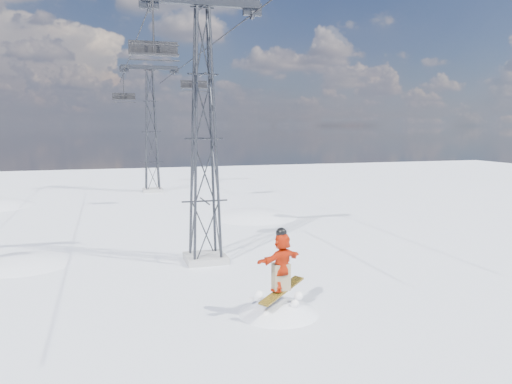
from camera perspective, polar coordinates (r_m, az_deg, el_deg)
ground at (r=15.20m, az=-2.76°, el=-15.90°), size 120.00×120.00×0.00m
snow_terrain at (r=38.15m, az=-18.31°, el=-17.04°), size 39.00×37.00×22.00m
lift_tower_near at (r=21.94m, az=-5.98°, el=6.00°), size 5.20×1.80×11.43m
lift_tower_far at (r=46.72m, az=-11.89°, el=6.69°), size 5.20×1.80×11.43m
haul_cables at (r=33.64m, az=-10.00°, el=15.66°), size 4.46×51.00×0.06m
snowboarder_jump at (r=17.35m, az=2.56°, el=-18.65°), size 4.40×4.40×6.85m
lift_chair_near at (r=20.37m, az=-11.61°, el=15.67°), size 1.89×0.54×2.34m
lift_chair_mid at (r=36.85m, az=-7.07°, el=12.03°), size 1.91×0.55×2.37m
lift_chair_far at (r=49.30m, az=-14.87°, el=10.45°), size 2.12×0.61×2.63m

